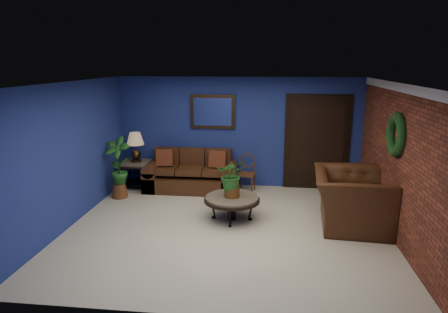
# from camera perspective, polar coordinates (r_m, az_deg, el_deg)

# --- Properties ---
(floor) EXTENTS (5.50, 5.50, 0.00)m
(floor) POSITION_cam_1_polar(r_m,az_deg,el_deg) (7.08, 0.46, -10.15)
(floor) COLOR beige
(floor) RESTS_ON ground
(wall_back) EXTENTS (5.50, 0.04, 2.50)m
(wall_back) POSITION_cam_1_polar(r_m,az_deg,el_deg) (9.11, 2.16, 3.45)
(wall_back) COLOR navy
(wall_back) RESTS_ON ground
(wall_left) EXTENTS (0.04, 5.00, 2.50)m
(wall_left) POSITION_cam_1_polar(r_m,az_deg,el_deg) (7.48, -20.97, 0.32)
(wall_left) COLOR navy
(wall_left) RESTS_ON ground
(wall_right_brick) EXTENTS (0.04, 5.00, 2.50)m
(wall_right_brick) POSITION_cam_1_polar(r_m,az_deg,el_deg) (6.95, 23.64, -0.87)
(wall_right_brick) COLOR brown
(wall_right_brick) RESTS_ON ground
(ceiling) EXTENTS (5.50, 5.00, 0.02)m
(ceiling) POSITION_cam_1_polar(r_m,az_deg,el_deg) (6.49, 0.50, 10.50)
(ceiling) COLOR silver
(ceiling) RESTS_ON wall_back
(crown_molding) EXTENTS (0.03, 5.00, 0.14)m
(crown_molding) POSITION_cam_1_polar(r_m,az_deg,el_deg) (6.77, 24.34, 8.85)
(crown_molding) COLOR white
(crown_molding) RESTS_ON wall_right_brick
(wall_mirror) EXTENTS (1.02, 0.06, 0.77)m
(wall_mirror) POSITION_cam_1_polar(r_m,az_deg,el_deg) (9.07, -1.64, 6.41)
(wall_mirror) COLOR #473019
(wall_mirror) RESTS_ON wall_back
(closet_door) EXTENTS (1.44, 0.06, 2.18)m
(closet_door) POSITION_cam_1_polar(r_m,az_deg,el_deg) (9.16, 13.12, 1.88)
(closet_door) COLOR black
(closet_door) RESTS_ON wall_back
(wreath) EXTENTS (0.16, 0.72, 0.72)m
(wreath) POSITION_cam_1_polar(r_m,az_deg,el_deg) (6.89, 23.40, 2.87)
(wreath) COLOR black
(wreath) RESTS_ON wall_right_brick
(sofa) EXTENTS (2.05, 0.88, 0.92)m
(sofa) POSITION_cam_1_polar(r_m,az_deg,el_deg) (9.06, -4.60, -2.81)
(sofa) COLOR #462814
(sofa) RESTS_ON ground
(coffee_table) EXTENTS (1.02, 1.02, 0.44)m
(coffee_table) POSITION_cam_1_polar(r_m,az_deg,el_deg) (7.30, 1.13, -6.20)
(coffee_table) COLOR #504C46
(coffee_table) RESTS_ON ground
(end_table) EXTENTS (0.67, 0.67, 0.61)m
(end_table) POSITION_cam_1_polar(r_m,az_deg,el_deg) (9.31, -12.37, -1.58)
(end_table) COLOR #504C46
(end_table) RESTS_ON ground
(table_lamp) EXTENTS (0.39, 0.39, 0.65)m
(table_lamp) POSITION_cam_1_polar(r_m,az_deg,el_deg) (9.19, -12.54, 1.81)
(table_lamp) COLOR #473019
(table_lamp) RESTS_ON end_table
(side_chair) EXTENTS (0.42, 0.42, 0.84)m
(side_chair) POSITION_cam_1_polar(r_m,az_deg,el_deg) (8.89, 3.36, -1.94)
(side_chair) COLOR #532E17
(side_chair) RESTS_ON ground
(armchair) EXTENTS (1.40, 1.57, 0.96)m
(armchair) POSITION_cam_1_polar(r_m,az_deg,el_deg) (7.37, 17.75, -5.85)
(armchair) COLOR #462814
(armchair) RESTS_ON ground
(coffee_plant) EXTENTS (0.53, 0.46, 0.71)m
(coffee_plant) POSITION_cam_1_polar(r_m,az_deg,el_deg) (7.16, 1.15, -2.84)
(coffee_plant) COLOR brown
(coffee_plant) RESTS_ON coffee_table
(floor_plant) EXTENTS (0.36, 0.30, 0.79)m
(floor_plant) POSITION_cam_1_polar(r_m,az_deg,el_deg) (8.61, 17.46, -3.56)
(floor_plant) COLOR brown
(floor_plant) RESTS_ON ground
(tall_plant) EXTENTS (0.63, 0.50, 1.32)m
(tall_plant) POSITION_cam_1_polar(r_m,az_deg,el_deg) (8.66, -14.89, -1.27)
(tall_plant) COLOR brown
(tall_plant) RESTS_ON ground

